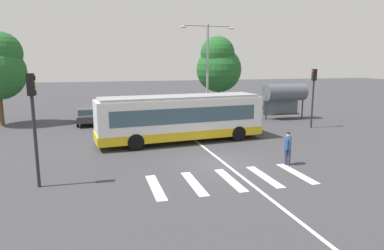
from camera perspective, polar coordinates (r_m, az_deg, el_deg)
ground_plane at (r=18.15m, az=4.58°, el=-6.32°), size 160.00×160.00×0.00m
city_transit_bus at (r=22.58m, az=-1.90°, el=1.17°), size 11.26×3.59×3.06m
pedestrian_crossing_street at (r=18.23m, az=15.63°, el=-3.45°), size 0.46×0.47×1.72m
parked_car_charcoal at (r=30.65m, az=-16.92°, el=1.62°), size 2.02×4.57×1.35m
parked_car_silver at (r=30.32m, az=-11.96°, el=1.75°), size 2.11×4.61×1.35m
parked_car_red at (r=30.36m, az=-6.89°, el=1.92°), size 2.26×4.66×1.35m
parked_car_black at (r=30.76m, az=-1.97°, el=2.10°), size 1.98×4.55×1.35m
parked_car_teal at (r=31.76m, az=2.78°, el=2.35°), size 2.05×4.59×1.35m
parked_car_champagne at (r=32.83m, az=6.99°, el=2.55°), size 2.27×4.66×1.35m
traffic_light_near_corner at (r=15.43m, az=-24.86°, el=1.94°), size 0.33×0.32×4.78m
traffic_light_far_corner at (r=28.90m, az=19.50°, el=5.71°), size 0.33×0.32×4.68m
bus_stop_shelter at (r=32.76m, az=15.21°, el=5.16°), size 3.88×1.54×3.25m
twin_arm_street_lamp at (r=30.26m, az=2.60°, el=10.45°), size 4.91×0.32×8.39m
background_tree_right at (r=38.97m, az=4.42°, el=9.91°), size 5.03×5.03×8.02m
crosswalk_painted_stripes at (r=15.72m, az=6.36°, el=-9.02°), size 7.23×3.10×0.01m
lane_center_line at (r=20.04m, az=3.25°, el=-4.68°), size 0.16×24.00×0.01m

